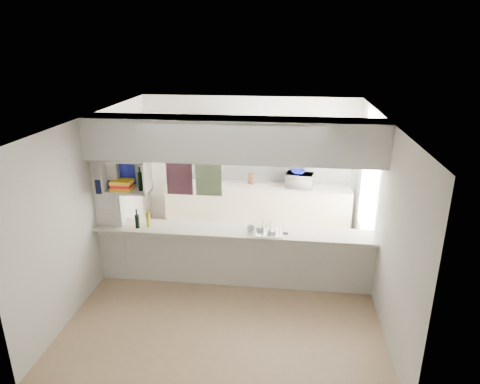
# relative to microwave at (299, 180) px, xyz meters

# --- Properties ---
(floor) EXTENTS (4.80, 4.80, 0.00)m
(floor) POSITION_rel_microwave_xyz_m (-1.00, -2.09, -1.06)
(floor) COLOR #A47F5F
(floor) RESTS_ON ground
(ceiling) EXTENTS (4.80, 4.80, 0.00)m
(ceiling) POSITION_rel_microwave_xyz_m (-1.00, -2.09, 1.54)
(ceiling) COLOR white
(ceiling) RESTS_ON wall_back
(wall_back) EXTENTS (4.20, 0.00, 4.20)m
(wall_back) POSITION_rel_microwave_xyz_m (-1.00, 0.31, 0.24)
(wall_back) COLOR silver
(wall_back) RESTS_ON floor
(wall_left) EXTENTS (0.00, 4.80, 4.80)m
(wall_left) POSITION_rel_microwave_xyz_m (-3.10, -2.09, 0.24)
(wall_left) COLOR silver
(wall_left) RESTS_ON floor
(wall_right) EXTENTS (0.00, 4.80, 4.80)m
(wall_right) POSITION_rel_microwave_xyz_m (1.10, -2.09, 0.24)
(wall_right) COLOR silver
(wall_right) RESTS_ON floor
(servery_partition) EXTENTS (4.20, 0.50, 2.60)m
(servery_partition) POSITION_rel_microwave_xyz_m (-1.18, -2.09, 0.60)
(servery_partition) COLOR silver
(servery_partition) RESTS_ON floor
(cubby_shelf) EXTENTS (0.65, 0.35, 0.50)m
(cubby_shelf) POSITION_rel_microwave_xyz_m (-2.57, -2.16, 0.65)
(cubby_shelf) COLOR white
(cubby_shelf) RESTS_ON bulkhead
(kitchen_run) EXTENTS (3.60, 0.63, 2.24)m
(kitchen_run) POSITION_rel_microwave_xyz_m (-0.84, 0.04, -0.23)
(kitchen_run) COLOR #ECE4C8
(kitchen_run) RESTS_ON floor
(microwave) EXTENTS (0.54, 0.41, 0.28)m
(microwave) POSITION_rel_microwave_xyz_m (0.00, 0.00, 0.00)
(microwave) COLOR white
(microwave) RESTS_ON bench_top
(bowl) EXTENTS (0.27, 0.27, 0.07)m
(bowl) POSITION_rel_microwave_xyz_m (-0.04, -0.02, 0.17)
(bowl) COLOR #0C1189
(bowl) RESTS_ON microwave
(dish_rack) EXTENTS (0.43, 0.33, 0.22)m
(dish_rack) POSITION_rel_microwave_xyz_m (-0.47, -2.15, -0.05)
(dish_rack) COLOR silver
(dish_rack) RESTS_ON breakfast_bar
(cup) EXTENTS (0.11, 0.11, 0.09)m
(cup) POSITION_rel_microwave_xyz_m (-0.74, -2.13, -0.08)
(cup) COLOR white
(cup) RESTS_ON dish_rack
(wine_bottles) EXTENTS (0.22, 0.15, 0.32)m
(wine_bottles) POSITION_rel_microwave_xyz_m (-2.38, -2.15, -0.02)
(wine_bottles) COLOR black
(wine_bottles) RESTS_ON breakfast_bar
(plastic_tubs) EXTENTS (0.48, 0.21, 0.06)m
(plastic_tubs) POSITION_rel_microwave_xyz_m (-0.52, -2.11, -0.11)
(plastic_tubs) COLOR silver
(plastic_tubs) RESTS_ON breakfast_bar
(utensil_jar) EXTENTS (0.09, 0.09, 0.13)m
(utensil_jar) POSITION_rel_microwave_xyz_m (-1.68, 0.06, -0.08)
(utensil_jar) COLOR black
(utensil_jar) RESTS_ON bench_top
(knife_block) EXTENTS (0.13, 0.12, 0.21)m
(knife_block) POSITION_rel_microwave_xyz_m (-0.94, 0.09, -0.03)
(knife_block) COLOR brown
(knife_block) RESTS_ON bench_top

